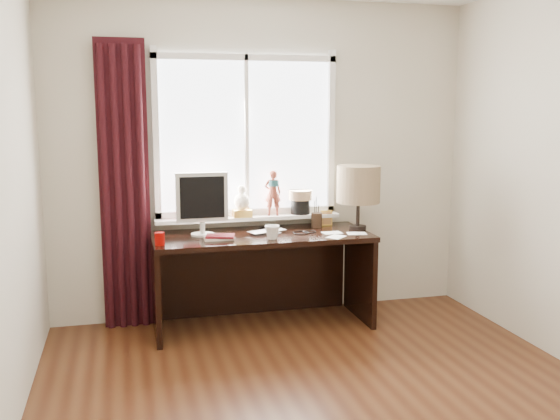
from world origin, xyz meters
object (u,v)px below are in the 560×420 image
object	(u,v)px
red_cup	(160,239)
laptop	(267,232)
mug	(272,232)
monitor	(202,200)
table_lamp	(358,185)
desk	(259,261)

from	to	relation	value
red_cup	laptop	bearing A→B (deg)	14.94
mug	red_cup	xyz separation A→B (m)	(-0.83, -0.00, -0.01)
monitor	table_lamp	distance (m)	1.26
desk	table_lamp	size ratio (longest dim) A/B	3.27
laptop	table_lamp	world-z (taller)	table_lamp
laptop	mug	xyz separation A→B (m)	(-0.01, -0.22, 0.04)
mug	desk	distance (m)	0.43
desk	monitor	size ratio (longest dim) A/B	3.47
red_cup	monitor	distance (m)	0.49
monitor	table_lamp	bearing A→B (deg)	-2.95
laptop	monitor	world-z (taller)	monitor
mug	desk	world-z (taller)	mug
red_cup	desk	world-z (taller)	red_cup
desk	monitor	xyz separation A→B (m)	(-0.46, -0.03, 0.52)
red_cup	table_lamp	size ratio (longest dim) A/B	0.18
table_lamp	mug	bearing A→B (deg)	-165.26
desk	table_lamp	bearing A→B (deg)	-7.02
laptop	table_lamp	distance (m)	0.83
mug	red_cup	distance (m)	0.83
laptop	monitor	distance (m)	0.57
desk	table_lamp	xyz separation A→B (m)	(0.80, -0.10, 0.61)
red_cup	table_lamp	xyz separation A→B (m)	(1.60, 0.20, 0.32)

